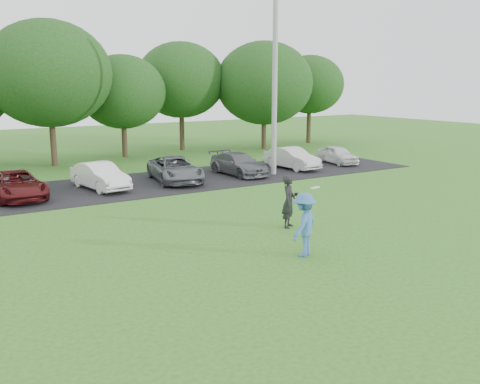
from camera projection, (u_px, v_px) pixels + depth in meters
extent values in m
plane|color=#31681D|center=(303.00, 255.00, 15.76)|extent=(100.00, 100.00, 0.00)
cube|color=black|center=(138.00, 184.00, 26.53)|extent=(32.00, 6.50, 0.03)
cylinder|color=#9B9B96|center=(275.00, 81.00, 28.43)|extent=(0.28, 0.28, 10.07)
imported|color=#3C6EAB|center=(304.00, 225.00, 15.56)|extent=(1.40, 1.20, 1.88)
cylinder|color=white|center=(315.00, 188.00, 15.28)|extent=(0.28, 0.27, 0.11)
imported|color=black|center=(289.00, 201.00, 18.64)|extent=(0.81, 0.77, 1.85)
cube|color=black|center=(296.00, 194.00, 18.53)|extent=(0.17, 0.17, 0.10)
imported|color=#4F1113|center=(16.00, 185.00, 23.22)|extent=(2.18, 4.41, 1.20)
imported|color=silver|center=(100.00, 176.00, 25.21)|extent=(1.93, 3.96, 1.25)
imported|color=slate|center=(175.00, 169.00, 27.16)|extent=(2.79, 4.79, 1.25)
imported|color=#595B61|center=(239.00, 164.00, 29.12)|extent=(1.83, 4.14, 1.18)
imported|color=silver|center=(292.00, 158.00, 31.14)|extent=(1.56, 3.83, 1.23)
imported|color=silver|center=(338.00, 155.00, 33.12)|extent=(1.76, 3.39, 1.10)
cylinder|color=#38281C|center=(53.00, 143.00, 32.35)|extent=(0.36, 0.36, 2.70)
ellipsoid|color=#214C19|center=(48.00, 74.00, 31.51)|extent=(7.42, 7.42, 6.31)
cylinder|color=#38281C|center=(125.00, 141.00, 36.17)|extent=(0.36, 0.36, 2.20)
ellipsoid|color=#214C19|center=(122.00, 92.00, 35.51)|extent=(5.76, 5.76, 4.90)
cylinder|color=#38281C|center=(182.00, 132.00, 39.88)|extent=(0.36, 0.36, 2.70)
ellipsoid|color=#214C19|center=(181.00, 80.00, 39.11)|extent=(6.50, 6.50, 5.53)
cylinder|color=#38281C|center=(264.00, 134.00, 40.47)|extent=(0.36, 0.36, 2.20)
ellipsoid|color=#214C19|center=(264.00, 83.00, 39.70)|extent=(7.24, 7.24, 6.15)
cylinder|color=#38281C|center=(309.00, 127.00, 44.45)|extent=(0.36, 0.36, 2.70)
ellipsoid|color=#214C19|center=(310.00, 84.00, 43.75)|extent=(5.58, 5.58, 4.74)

